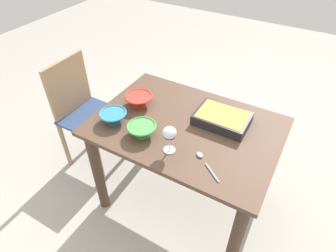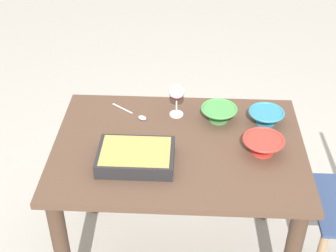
{
  "view_description": "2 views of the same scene",
  "coord_description": "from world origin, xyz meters",
  "px_view_note": "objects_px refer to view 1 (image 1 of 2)",
  "views": [
    {
      "loc": [
        -0.56,
        1.19,
        1.86
      ],
      "look_at": [
        0.05,
        0.13,
        0.82
      ],
      "focal_mm": 30.57,
      "sensor_mm": 36.0,
      "label": 1
    },
    {
      "loc": [
        0.04,
        -1.68,
        2.07
      ],
      "look_at": [
        -0.05,
        0.08,
        0.8
      ],
      "focal_mm": 51.91,
      "sensor_mm": 36.0,
      "label": 2
    }
  ],
  "objects_px": {
    "chair": "(84,110)",
    "wine_glass": "(169,134)",
    "dining_table": "(185,143)",
    "mixing_bowl": "(139,99)",
    "serving_spoon": "(203,160)",
    "serving_bowl": "(142,129)",
    "casserole_dish": "(222,118)",
    "small_bowl": "(113,116)"
  },
  "relations": [
    {
      "from": "chair",
      "to": "serving_bowl",
      "type": "xyz_separation_m",
      "value": [
        -0.73,
        0.24,
        0.3
      ]
    },
    {
      "from": "mixing_bowl",
      "to": "serving_spoon",
      "type": "relative_size",
      "value": 0.98
    },
    {
      "from": "dining_table",
      "to": "wine_glass",
      "type": "distance_m",
      "value": 0.36
    },
    {
      "from": "serving_bowl",
      "to": "casserole_dish",
      "type": "bearing_deg",
      "value": -137.14
    },
    {
      "from": "casserole_dish",
      "to": "small_bowl",
      "type": "height_order",
      "value": "small_bowl"
    },
    {
      "from": "serving_bowl",
      "to": "serving_spoon",
      "type": "xyz_separation_m",
      "value": [
        -0.39,
        0.01,
        -0.03
      ]
    },
    {
      "from": "wine_glass",
      "to": "serving_bowl",
      "type": "height_order",
      "value": "wine_glass"
    },
    {
      "from": "chair",
      "to": "serving_bowl",
      "type": "bearing_deg",
      "value": 162.14
    },
    {
      "from": "mixing_bowl",
      "to": "wine_glass",
      "type": "bearing_deg",
      "value": 144.91
    },
    {
      "from": "casserole_dish",
      "to": "dining_table",
      "type": "bearing_deg",
      "value": 36.08
    },
    {
      "from": "casserole_dish",
      "to": "serving_spoon",
      "type": "bearing_deg",
      "value": 95.89
    },
    {
      "from": "small_bowl",
      "to": "serving_bowl",
      "type": "height_order",
      "value": "serving_bowl"
    },
    {
      "from": "mixing_bowl",
      "to": "serving_bowl",
      "type": "relative_size",
      "value": 1.05
    },
    {
      "from": "chair",
      "to": "small_bowl",
      "type": "relative_size",
      "value": 5.39
    },
    {
      "from": "casserole_dish",
      "to": "mixing_bowl",
      "type": "height_order",
      "value": "mixing_bowl"
    },
    {
      "from": "wine_glass",
      "to": "serving_bowl",
      "type": "xyz_separation_m",
      "value": [
        0.2,
        -0.03,
        -0.08
      ]
    },
    {
      "from": "chair",
      "to": "casserole_dish",
      "type": "height_order",
      "value": "chair"
    },
    {
      "from": "serving_bowl",
      "to": "serving_spoon",
      "type": "height_order",
      "value": "serving_bowl"
    },
    {
      "from": "casserole_dish",
      "to": "serving_spoon",
      "type": "height_order",
      "value": "casserole_dish"
    },
    {
      "from": "serving_bowl",
      "to": "serving_spoon",
      "type": "relative_size",
      "value": 0.93
    },
    {
      "from": "serving_bowl",
      "to": "chair",
      "type": "bearing_deg",
      "value": -17.86
    },
    {
      "from": "chair",
      "to": "wine_glass",
      "type": "relative_size",
      "value": 5.59
    },
    {
      "from": "serving_bowl",
      "to": "wine_glass",
      "type": "bearing_deg",
      "value": 170.62
    },
    {
      "from": "mixing_bowl",
      "to": "dining_table",
      "type": "bearing_deg",
      "value": 175.2
    },
    {
      "from": "dining_table",
      "to": "serving_bowl",
      "type": "distance_m",
      "value": 0.33
    },
    {
      "from": "serving_spoon",
      "to": "small_bowl",
      "type": "bearing_deg",
      "value": -2.56
    },
    {
      "from": "dining_table",
      "to": "mixing_bowl",
      "type": "bearing_deg",
      "value": -4.8
    },
    {
      "from": "dining_table",
      "to": "casserole_dish",
      "type": "xyz_separation_m",
      "value": [
        -0.18,
        -0.13,
        0.19
      ]
    },
    {
      "from": "wine_glass",
      "to": "casserole_dish",
      "type": "bearing_deg",
      "value": -113.27
    },
    {
      "from": "chair",
      "to": "serving_spoon",
      "type": "bearing_deg",
      "value": 167.58
    },
    {
      "from": "dining_table",
      "to": "chair",
      "type": "relative_size",
      "value": 1.23
    },
    {
      "from": "casserole_dish",
      "to": "serving_spoon",
      "type": "xyz_separation_m",
      "value": [
        -0.04,
        0.34,
        -0.03
      ]
    },
    {
      "from": "mixing_bowl",
      "to": "chair",
      "type": "bearing_deg",
      "value": -0.16
    },
    {
      "from": "chair",
      "to": "mixing_bowl",
      "type": "height_order",
      "value": "chair"
    },
    {
      "from": "wine_glass",
      "to": "serving_bowl",
      "type": "bearing_deg",
      "value": -9.38
    },
    {
      "from": "dining_table",
      "to": "wine_glass",
      "type": "bearing_deg",
      "value": 94.54
    },
    {
      "from": "casserole_dish",
      "to": "serving_bowl",
      "type": "distance_m",
      "value": 0.49
    },
    {
      "from": "chair",
      "to": "casserole_dish",
      "type": "distance_m",
      "value": 1.13
    },
    {
      "from": "casserole_dish",
      "to": "small_bowl",
      "type": "distance_m",
      "value": 0.66
    },
    {
      "from": "serving_bowl",
      "to": "dining_table",
      "type": "bearing_deg",
      "value": -131.75
    },
    {
      "from": "chair",
      "to": "serving_spoon",
      "type": "height_order",
      "value": "chair"
    },
    {
      "from": "mixing_bowl",
      "to": "serving_spoon",
      "type": "distance_m",
      "value": 0.62
    }
  ]
}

